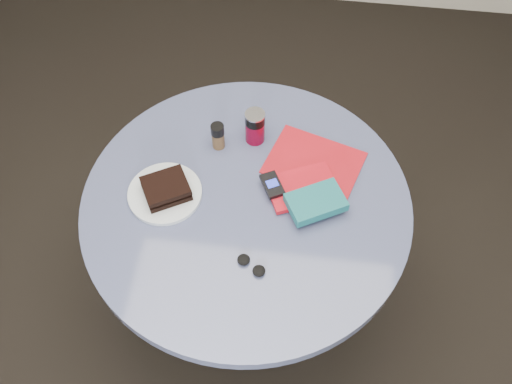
# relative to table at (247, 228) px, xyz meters

# --- Properties ---
(ground) EXTENTS (4.00, 4.00, 0.00)m
(ground) POSITION_rel_table_xyz_m (0.00, 0.00, -0.59)
(ground) COLOR black
(ground) RESTS_ON ground
(table) EXTENTS (1.00, 1.00, 0.75)m
(table) POSITION_rel_table_xyz_m (0.00, 0.00, 0.00)
(table) COLOR black
(table) RESTS_ON ground
(plate) EXTENTS (0.28, 0.28, 0.01)m
(plate) POSITION_rel_table_xyz_m (-0.25, -0.01, 0.17)
(plate) COLOR silver
(plate) RESTS_ON table
(sandwich) EXTENTS (0.17, 0.16, 0.05)m
(sandwich) POSITION_rel_table_xyz_m (-0.24, -0.01, 0.20)
(sandwich) COLOR black
(sandwich) RESTS_ON plate
(soda_can) EXTENTS (0.08, 0.08, 0.12)m
(soda_can) POSITION_rel_table_xyz_m (-0.00, 0.24, 0.22)
(soda_can) COLOR maroon
(soda_can) RESTS_ON table
(pepper_grinder) EXTENTS (0.05, 0.05, 0.10)m
(pepper_grinder) POSITION_rel_table_xyz_m (-0.12, 0.20, 0.21)
(pepper_grinder) COLOR #4D3821
(pepper_grinder) RESTS_ON table
(magazine) EXTENTS (0.34, 0.29, 0.01)m
(magazine) POSITION_rel_table_xyz_m (0.19, 0.17, 0.17)
(magazine) COLOR maroon
(magazine) RESTS_ON table
(red_book) EXTENTS (0.24, 0.21, 0.02)m
(red_book) POSITION_rel_table_xyz_m (0.16, 0.06, 0.18)
(red_book) COLOR #A80D19
(red_book) RESTS_ON magazine
(novel) EXTENTS (0.20, 0.17, 0.03)m
(novel) POSITION_rel_table_xyz_m (0.21, -0.01, 0.20)
(novel) COLOR #13555C
(novel) RESTS_ON red_book
(mp3_player) EXTENTS (0.09, 0.10, 0.02)m
(mp3_player) POSITION_rel_table_xyz_m (0.07, 0.05, 0.19)
(mp3_player) COLOR black
(mp3_player) RESTS_ON red_book
(headphones) EXTENTS (0.10, 0.08, 0.02)m
(headphones) POSITION_rel_table_xyz_m (0.04, -0.22, 0.17)
(headphones) COLOR black
(headphones) RESTS_ON table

